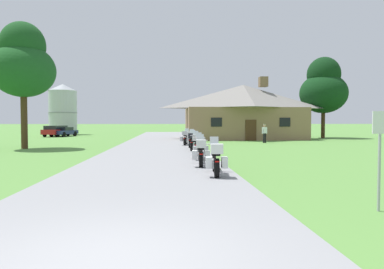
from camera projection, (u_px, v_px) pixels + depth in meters
ground_plane at (158, 149)px, 24.69m from camera, size 500.00×500.00×0.00m
asphalt_driveway at (157, 151)px, 22.69m from camera, size 6.40×80.00×0.06m
motorcycle_red_nearest_to_camera at (216, 160)px, 12.11m from camera, size 0.80×2.08×1.30m
motorcycle_red_second_in_row at (201, 153)px, 14.71m from camera, size 0.80×2.08×1.30m
motorcycle_red_third_in_row at (200, 148)px, 17.25m from camera, size 0.73×2.08×1.30m
motorcycle_silver_fourth_in_row at (196, 144)px, 20.20m from camera, size 0.66×2.08×1.30m
motorcycle_white_fifth_in_row at (192, 142)px, 22.73m from camera, size 0.72×2.08×1.30m
motorcycle_red_sixth_in_row at (191, 139)px, 25.45m from camera, size 0.77×2.08×1.30m
motorcycle_green_farthest_in_row at (185, 138)px, 27.86m from camera, size 0.93×2.07×1.30m
stone_lodge at (243, 111)px, 38.71m from camera, size 13.15×7.77×6.85m
bystander_white_shirt_near_lodge at (265, 132)px, 31.49m from camera, size 0.52×0.33×1.69m
metal_signpost_roadside at (380, 148)px, 7.45m from camera, size 0.36×0.06×2.14m
tree_left_near at (23, 63)px, 24.58m from camera, size 4.37×4.37×8.88m
tree_right_of_lodge at (324, 88)px, 40.72m from camera, size 5.42×5.42×9.39m
metal_silo_distant at (63, 109)px, 51.56m from camera, size 4.09×4.09×7.41m
parked_red_suv_far_left at (56, 130)px, 44.80m from camera, size 2.54×4.83×1.40m
parked_navy_sedan_far_left at (64, 131)px, 45.00m from camera, size 2.90×4.54×1.20m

